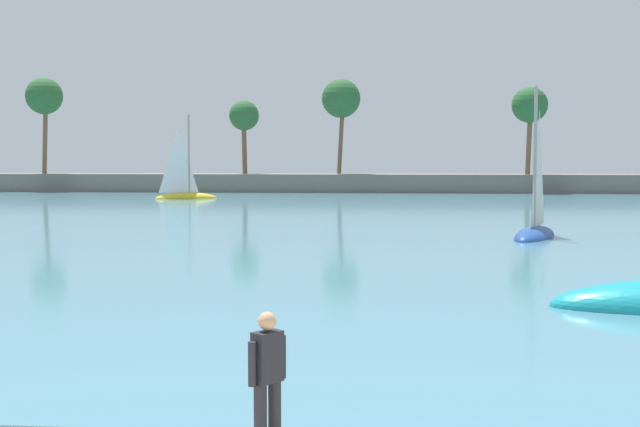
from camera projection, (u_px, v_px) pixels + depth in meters
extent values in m
cube|color=teal|center=(361.00, 200.00, 63.96)|extent=(220.00, 109.01, 0.06)
cube|color=slate|center=(365.00, 183.00, 78.33)|extent=(113.86, 6.00, 1.80)
cylinder|color=brown|center=(341.00, 136.00, 79.32)|extent=(0.83, 0.71, 7.47)
sphere|color=#285B2D|center=(341.00, 98.00, 79.06)|extent=(3.84, 3.84, 3.84)
cylinder|color=brown|center=(529.00, 140.00, 75.37)|extent=(0.64, 0.58, 6.57)
sphere|color=#285B2D|center=(530.00, 105.00, 75.14)|extent=(3.37, 3.37, 3.37)
cylinder|color=brown|center=(45.00, 135.00, 79.98)|extent=(0.80, 0.50, 7.75)
sphere|color=#285B2D|center=(44.00, 96.00, 79.71)|extent=(3.65, 3.65, 3.65)
cylinder|color=brown|center=(244.00, 145.00, 80.09)|extent=(0.58, 0.48, 5.81)
sphere|color=#285B2D|center=(244.00, 115.00, 79.89)|extent=(2.99, 2.99, 2.99)
cylinder|color=#23232D|center=(275.00, 417.00, 9.17)|extent=(0.15, 0.15, 0.86)
cylinder|color=#23232D|center=(260.00, 421.00, 9.01)|extent=(0.15, 0.15, 0.86)
cube|color=#23232D|center=(267.00, 357.00, 9.04)|extent=(0.37, 0.39, 0.58)
sphere|color=tan|center=(267.00, 321.00, 9.01)|extent=(0.21, 0.21, 0.21)
cylinder|color=#23232D|center=(282.00, 357.00, 9.21)|extent=(0.09, 0.09, 0.50)
cylinder|color=#23232D|center=(252.00, 364.00, 8.88)|extent=(0.09, 0.09, 0.50)
ellipsoid|color=#234793|center=(535.00, 237.00, 33.47)|extent=(3.03, 4.83, 0.93)
cylinder|color=gray|center=(535.00, 157.00, 33.02)|extent=(0.14, 0.14, 5.80)
pyramid|color=silver|center=(539.00, 167.00, 33.76)|extent=(0.91, 1.99, 4.93)
ellipsoid|color=yellow|center=(186.00, 199.00, 65.17)|extent=(5.26, 3.22, 1.01)
cylinder|color=gray|center=(189.00, 154.00, 64.98)|extent=(0.15, 0.15, 6.31)
pyramid|color=white|center=(178.00, 159.00, 64.77)|extent=(2.18, 0.95, 5.37)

